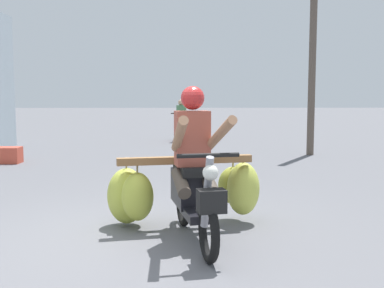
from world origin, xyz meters
name	(u,v)px	position (x,y,z in m)	size (l,w,h in m)	color
ground_plane	(125,245)	(0.00, 0.00, 0.00)	(120.00, 120.00, 0.00)	slate
motorbike_main_loaded	(185,185)	(0.61, 0.47, 0.52)	(1.80, 1.89, 1.58)	black
motorbike_distant_ahead_left	(181,125)	(0.55, 10.70, 0.57)	(0.56, 1.61, 1.40)	black
produce_crate	(8,155)	(-3.32, 5.77, 0.18)	(0.56, 0.40, 0.36)	#CC4C38
utility_pole	(313,40)	(3.86, 7.10, 2.90)	(0.18, 0.18, 5.80)	brown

